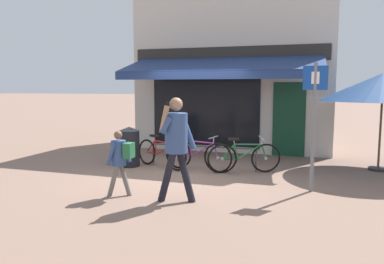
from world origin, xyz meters
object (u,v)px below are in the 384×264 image
(cafe_parasol, at_px, (383,87))
(litter_bin, at_px, (129,146))
(parking_sign, at_px, (314,114))
(pedestrian_adult, at_px, (176,138))
(bicycle_red, at_px, (161,153))
(pedestrian_child, at_px, (120,156))
(bicycle_purple, at_px, (197,155))
(bicycle_green, at_px, (244,157))

(cafe_parasol, bearing_deg, litter_bin, -166.64)
(litter_bin, bearing_deg, cafe_parasol, 13.36)
(litter_bin, xyz_separation_m, parking_sign, (4.33, -0.99, 0.98))
(pedestrian_adult, height_order, litter_bin, pedestrian_adult)
(bicycle_red, xyz_separation_m, pedestrian_child, (0.24, -2.48, 0.39))
(bicycle_red, height_order, pedestrian_child, pedestrian_child)
(parking_sign, bearing_deg, bicycle_purple, 157.80)
(litter_bin, distance_m, cafe_parasol, 6.18)
(bicycle_red, bearing_deg, pedestrian_adult, -36.81)
(pedestrian_adult, bearing_deg, cafe_parasol, -124.43)
(bicycle_red, relative_size, pedestrian_adult, 0.88)
(pedestrian_adult, height_order, cafe_parasol, cafe_parasol)
(parking_sign, relative_size, cafe_parasol, 0.84)
(bicycle_green, bearing_deg, pedestrian_child, -147.92)
(pedestrian_child, bearing_deg, cafe_parasol, -144.21)
(pedestrian_adult, height_order, parking_sign, parking_sign)
(bicycle_red, xyz_separation_m, pedestrian_adult, (1.31, -2.47, 0.75))
(bicycle_purple, bearing_deg, pedestrian_adult, -73.11)
(litter_bin, xyz_separation_m, cafe_parasol, (5.84, 1.39, 1.47))
(bicycle_green, relative_size, pedestrian_adult, 0.90)
(bicycle_green, xyz_separation_m, parking_sign, (1.48, -1.11, 1.11))
(bicycle_green, height_order, cafe_parasol, cafe_parasol)
(litter_bin, bearing_deg, bicycle_green, 2.41)
(bicycle_purple, height_order, bicycle_green, bicycle_green)
(bicycle_purple, xyz_separation_m, parking_sign, (2.58, -1.05, 1.10))
(bicycle_purple, relative_size, pedestrian_adult, 0.95)
(bicycle_purple, bearing_deg, cafe_parasol, 26.50)
(pedestrian_child, height_order, parking_sign, parking_sign)
(parking_sign, bearing_deg, bicycle_red, 162.60)
(bicycle_red, relative_size, parking_sign, 0.66)
(bicycle_green, relative_size, litter_bin, 1.64)
(bicycle_purple, distance_m, bicycle_green, 1.10)
(pedestrian_child, relative_size, parking_sign, 0.50)
(bicycle_green, bearing_deg, bicycle_purple, 161.26)
(bicycle_purple, xyz_separation_m, bicycle_green, (1.10, 0.06, -0.01))
(bicycle_red, relative_size, pedestrian_child, 1.32)
(pedestrian_adult, bearing_deg, bicycle_green, -96.12)
(parking_sign, bearing_deg, bicycle_green, 143.11)
(litter_bin, bearing_deg, pedestrian_adult, -48.19)
(bicycle_red, distance_m, bicycle_green, 2.05)
(bicycle_green, relative_size, pedestrian_child, 1.35)
(bicycle_purple, height_order, litter_bin, litter_bin)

